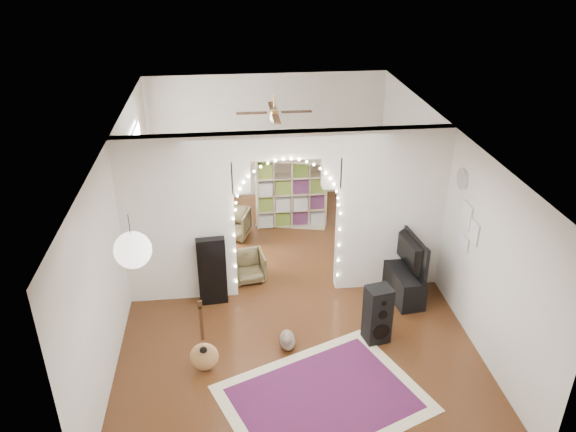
{
  "coord_description": "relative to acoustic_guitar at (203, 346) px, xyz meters",
  "views": [
    {
      "loc": [
        -0.84,
        -7.69,
        5.25
      ],
      "look_at": [
        0.06,
        0.3,
        1.19
      ],
      "focal_mm": 35.0,
      "sensor_mm": 36.0,
      "label": 1
    }
  ],
  "objects": [
    {
      "name": "wall_back",
      "position": [
        1.3,
        5.57,
        0.93
      ],
      "size": [
        5.0,
        0.02,
        2.7
      ],
      "primitive_type": "cube",
      "color": "silver",
      "rests_on": "floor"
    },
    {
      "name": "wall_front",
      "position": [
        1.3,
        -1.93,
        0.93
      ],
      "size": [
        5.0,
        0.02,
        2.7
      ],
      "primitive_type": "cube",
      "color": "silver",
      "rests_on": "floor"
    },
    {
      "name": "divider_wall",
      "position": [
        1.3,
        1.82,
        1.01
      ],
      "size": [
        5.0,
        0.2,
        2.7
      ],
      "color": "silver",
      "rests_on": "floor"
    },
    {
      "name": "flower_vase",
      "position": [
        1.61,
        4.57,
        0.43
      ],
      "size": [
        0.21,
        0.21,
        0.19
      ],
      "primitive_type": "imported",
      "rotation": [
        0.0,
        0.0,
        0.14
      ],
      "color": "silver",
      "rests_on": "dining_table"
    },
    {
      "name": "wall_clock",
      "position": [
        3.78,
        1.22,
        1.68
      ],
      "size": [
        0.03,
        0.31,
        0.31
      ],
      "primitive_type": "cylinder",
      "rotation": [
        0.0,
        1.57,
        0.0
      ],
      "color": "white",
      "rests_on": "wall_right"
    },
    {
      "name": "floor",
      "position": [
        1.3,
        1.82,
        -0.42
      ],
      "size": [
        7.5,
        7.5,
        0.0
      ],
      "primitive_type": "plane",
      "color": "black",
      "rests_on": "ground"
    },
    {
      "name": "window",
      "position": [
        -1.17,
        3.62,
        1.08
      ],
      "size": [
        0.04,
        1.2,
        1.4
      ],
      "primitive_type": "cube",
      "color": "white",
      "rests_on": "wall_left"
    },
    {
      "name": "picture_frames",
      "position": [
        3.78,
        0.82,
        1.08
      ],
      "size": [
        0.02,
        0.5,
        0.7
      ],
      "primitive_type": null,
      "color": "white",
      "rests_on": "wall_right"
    },
    {
      "name": "paper_lantern",
      "position": [
        -0.6,
        -0.58,
        1.83
      ],
      "size": [
        0.4,
        0.4,
        0.4
      ],
      "primitive_type": "sphere",
      "color": "white",
      "rests_on": "ceiling"
    },
    {
      "name": "floor_speaker",
      "position": [
        2.43,
        0.38,
        0.02
      ],
      "size": [
        0.39,
        0.36,
        0.88
      ],
      "rotation": [
        0.0,
        0.0,
        0.21
      ],
      "color": "black",
      "rests_on": "floor"
    },
    {
      "name": "bookcase",
      "position": [
        1.63,
        4.06,
        0.29
      ],
      "size": [
        1.42,
        0.66,
        1.42
      ],
      "primitive_type": "cube",
      "rotation": [
        0.0,
        0.0,
        -0.24
      ],
      "color": "#C8B291",
      "rests_on": "floor"
    },
    {
      "name": "dining_chair_left",
      "position": [
        0.47,
        3.69,
        -0.14
      ],
      "size": [
        0.75,
        0.76,
        0.55
      ],
      "primitive_type": "imported",
      "rotation": [
        0.0,
        0.0,
        -0.31
      ],
      "color": "#4B4025",
      "rests_on": "floor"
    },
    {
      "name": "ceiling_fan",
      "position": [
        1.3,
        3.82,
        1.98
      ],
      "size": [
        1.1,
        1.1,
        0.3
      ],
      "primitive_type": null,
      "color": "#BA8A3E",
      "rests_on": "ceiling"
    },
    {
      "name": "tabby_cat",
      "position": [
        1.14,
        0.33,
        -0.28
      ],
      "size": [
        0.28,
        0.53,
        0.35
      ],
      "rotation": [
        0.0,
        0.0,
        -0.18
      ],
      "color": "brown",
      "rests_on": "floor"
    },
    {
      "name": "dining_chair_right",
      "position": [
        0.69,
        2.17,
        -0.18
      ],
      "size": [
        0.6,
        0.61,
        0.49
      ],
      "primitive_type": "imported",
      "rotation": [
        0.0,
        0.0,
        0.16
      ],
      "color": "#4B4025",
      "rests_on": "floor"
    },
    {
      "name": "guitar_case",
      "position": [
        0.11,
        1.57,
        0.15
      ],
      "size": [
        0.45,
        0.18,
        1.15
      ],
      "primitive_type": "cube",
      "rotation": [
        0.0,
        0.0,
        0.08
      ],
      "color": "black",
      "rests_on": "floor"
    },
    {
      "name": "acoustic_guitar",
      "position": [
        0.0,
        0.0,
        0.0
      ],
      "size": [
        0.39,
        0.16,
        0.96
      ],
      "rotation": [
        0.0,
        0.0,
        0.07
      ],
      "color": "tan",
      "rests_on": "floor"
    },
    {
      "name": "ceiling",
      "position": [
        1.3,
        1.82,
        2.28
      ],
      "size": [
        5.0,
        7.5,
        0.02
      ],
      "primitive_type": "cube",
      "color": "white",
      "rests_on": "wall_back"
    },
    {
      "name": "fairy_lights",
      "position": [
        1.3,
        1.69,
        1.13
      ],
      "size": [
        1.64,
        0.04,
        1.6
      ],
      "primitive_type": null,
      "color": "#FFEABF",
      "rests_on": "divider_wall"
    },
    {
      "name": "wall_right",
      "position": [
        3.8,
        1.82,
        0.93
      ],
      "size": [
        0.02,
        7.5,
        2.7
      ],
      "primitive_type": "cube",
      "color": "silver",
      "rests_on": "floor"
    },
    {
      "name": "area_rug",
      "position": [
        1.49,
        -0.69,
        -0.41
      ],
      "size": [
        2.91,
        2.58,
        0.02
      ],
      "primitive_type": "cube",
      "rotation": [
        0.0,
        0.0,
        0.39
      ],
      "color": "maroon",
      "rests_on": "floor"
    },
    {
      "name": "wall_left",
      "position": [
        -1.2,
        1.82,
        0.93
      ],
      "size": [
        0.02,
        7.5,
        2.7
      ],
      "primitive_type": "cube",
      "color": "silver",
      "rests_on": "floor"
    },
    {
      "name": "media_console",
      "position": [
        3.11,
        1.41,
        -0.17
      ],
      "size": [
        0.51,
        1.04,
        0.5
      ],
      "primitive_type": "cube",
      "rotation": [
        0.0,
        0.0,
        0.11
      ],
      "color": "black",
      "rests_on": "floor"
    },
    {
      "name": "dining_table",
      "position": [
        1.61,
        4.57,
        0.26
      ],
      "size": [
        1.3,
        0.96,
        0.76
      ],
      "rotation": [
        0.0,
        0.0,
        0.14
      ],
      "color": "brown",
      "rests_on": "floor"
    },
    {
      "name": "tv",
      "position": [
        3.11,
        1.41,
        0.39
      ],
      "size": [
        0.26,
        1.08,
        0.62
      ],
      "primitive_type": "imported",
      "rotation": [
        0.0,
        0.0,
        1.68
      ],
      "color": "black",
      "rests_on": "media_console"
    }
  ]
}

